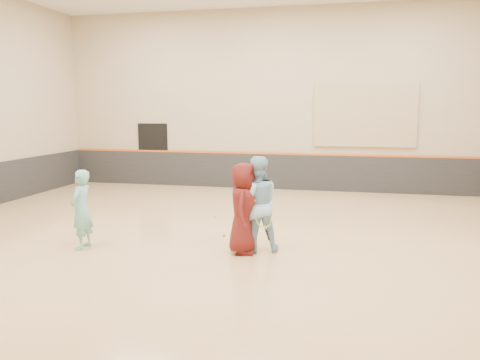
% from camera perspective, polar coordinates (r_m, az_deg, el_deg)
% --- Properties ---
extents(room, '(15.04, 12.04, 6.22)m').
position_cam_1_polar(room, '(10.09, -0.09, -2.24)').
color(room, tan).
rests_on(room, ground).
extents(wainscot_back, '(14.90, 0.04, 1.20)m').
position_cam_1_polar(wainscot_back, '(15.93, 4.59, 1.01)').
color(wainscot_back, '#232326').
rests_on(wainscot_back, floor).
extents(accent_stripe, '(14.90, 0.03, 0.06)m').
position_cam_1_polar(accent_stripe, '(15.84, 4.61, 3.23)').
color(accent_stripe, '#D85914').
rests_on(accent_stripe, wall_back).
extents(acoustic_panel, '(3.20, 0.08, 2.00)m').
position_cam_1_polar(acoustic_panel, '(15.63, 14.98, 7.59)').
color(acoustic_panel, tan).
rests_on(acoustic_panel, wall_back).
extents(doorway, '(1.10, 0.05, 2.20)m').
position_cam_1_polar(doorway, '(17.08, -10.53, 3.11)').
color(doorway, black).
rests_on(doorway, floor).
extents(girl, '(0.39, 0.58, 1.56)m').
position_cam_1_polar(girl, '(9.64, -18.77, -3.42)').
color(girl, '#6DBDB7').
rests_on(girl, floor).
extents(instructor, '(1.08, 0.97, 1.84)m').
position_cam_1_polar(instructor, '(8.96, 2.03, -2.94)').
color(instructor, '#95C7E7').
rests_on(instructor, floor).
extents(young_man, '(0.60, 0.88, 1.73)m').
position_cam_1_polar(young_man, '(8.85, 0.39, -3.45)').
color(young_man, '#561514').
rests_on(young_man, floor).
extents(held_racket, '(0.46, 0.46, 0.52)m').
position_cam_1_polar(held_racket, '(8.78, 2.90, -4.98)').
color(held_racket, '#9DC12A').
rests_on(held_racket, instructor).
extents(spare_racket, '(0.67, 0.67, 0.09)m').
position_cam_1_polar(spare_racket, '(11.95, 1.48, -4.26)').
color(spare_racket, '#AFC82C').
rests_on(spare_racket, floor).
extents(ball_under_racket, '(0.07, 0.07, 0.07)m').
position_cam_1_polar(ball_under_racket, '(10.15, -1.95, -6.70)').
color(ball_under_racket, '#CDE936').
rests_on(ball_under_racket, floor).
extents(ball_in_hand, '(0.07, 0.07, 0.07)m').
position_cam_1_polar(ball_in_hand, '(8.68, 1.72, -2.44)').
color(ball_in_hand, '#C7D832').
rests_on(ball_in_hand, young_man).
extents(ball_beside_spare, '(0.07, 0.07, 0.07)m').
position_cam_1_polar(ball_beside_spare, '(11.88, -3.12, -4.41)').
color(ball_beside_spare, '#D0E134').
rests_on(ball_beside_spare, floor).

